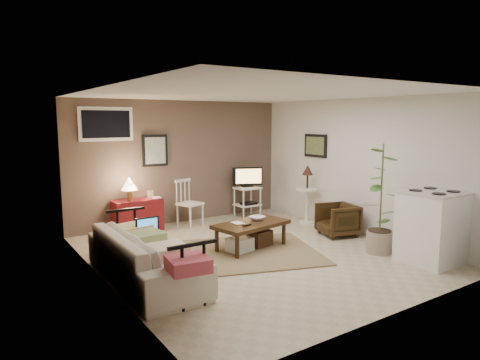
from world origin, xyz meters
TOP-DOWN VIEW (x-y plane):
  - floor at (0.00, 0.00)m, footprint 5.00×5.00m
  - art_back at (-0.55, 2.48)m, footprint 0.50×0.03m
  - art_right at (2.23, 1.05)m, footprint 0.03×0.60m
  - window at (-1.45, 2.48)m, footprint 0.96×0.03m
  - rug at (-0.14, 0.08)m, footprint 2.67×2.39m
  - coffee_table at (0.08, 0.20)m, footprint 1.29×0.82m
  - sofa at (-1.80, -0.15)m, footprint 0.64×2.18m
  - sofa_pillows at (-1.75, -0.40)m, footprint 0.42×2.07m
  - sofa_end_rails at (-1.67, -0.15)m, footprint 0.59×2.18m
  - laptop at (-1.59, 0.23)m, footprint 0.33×0.24m
  - red_console at (-1.03, 2.26)m, footprint 0.88×0.39m
  - spindle_chair at (-0.01, 2.15)m, footprint 0.51×0.51m
  - tv_stand at (1.35, 2.13)m, footprint 0.59×0.40m
  - side_table at (1.98, 1.00)m, footprint 0.43×0.43m
  - armchair at (1.81, 0.02)m, footprint 0.71×0.73m
  - potted_plant at (1.61, -1.03)m, footprint 0.43×0.43m
  - stove at (1.88, -1.72)m, footprint 0.80×0.74m
  - bowl at (0.26, 0.29)m, footprint 0.25×0.10m
  - book_table at (-0.21, 0.26)m, footprint 0.15×0.02m
  - book_console at (-0.74, 2.21)m, footprint 0.15×0.04m

SIDE VIEW (x-z plane):
  - floor at x=0.00m, z-range 0.00..0.00m
  - rug at x=-0.14m, z-range 0.00..0.02m
  - coffee_table at x=0.08m, z-range 0.03..0.48m
  - armchair at x=1.81m, z-range 0.00..0.62m
  - red_console at x=-1.03m, z-range -0.16..0.86m
  - sofa_end_rails at x=-1.67m, z-range 0.00..0.73m
  - spindle_chair at x=-0.01m, z-range -0.03..0.86m
  - sofa at x=-1.80m, z-range 0.00..0.85m
  - stove at x=1.88m, z-range 0.00..1.04m
  - sofa_pillows at x=-1.75m, z-range 0.45..0.60m
  - book_table at x=-0.21m, z-range 0.43..0.63m
  - bowl at x=0.26m, z-range 0.43..0.67m
  - laptop at x=-1.59m, z-range 0.44..0.67m
  - tv_stand at x=1.35m, z-range 0.03..1.08m
  - book_console at x=-0.74m, z-range 0.59..0.79m
  - side_table at x=1.98m, z-range 0.14..1.29m
  - potted_plant at x=1.61m, z-range 0.05..1.75m
  - art_back at x=-0.55m, z-range 1.15..1.75m
  - art_right at x=2.23m, z-range 1.29..1.75m
  - window at x=-1.45m, z-range 1.65..2.25m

